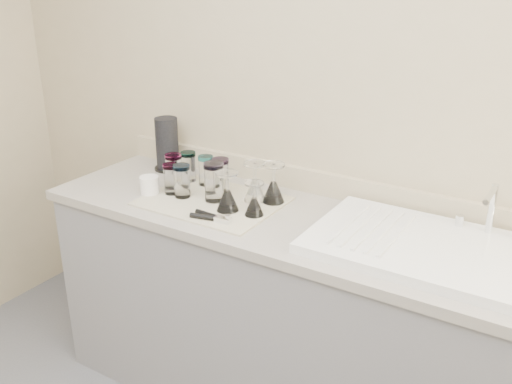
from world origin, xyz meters
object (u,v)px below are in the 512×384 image
Objects in this scene: tumbler_purple at (221,175)px; tumbler_magenta at (171,179)px; tumbler_lavender at (214,182)px; tumbler_extra at (174,170)px; tumbler_cyan at (206,170)px; goblet_front_left at (227,198)px; sink_unit at (432,248)px; goblet_front_right at (254,204)px; white_mug at (149,186)px; goblet_back_right at (273,189)px; tumbler_blue at (182,181)px; can_opener at (212,217)px; goblet_back_left at (255,188)px; tumbler_teal at (189,166)px; paper_towel_roll at (167,145)px.

tumbler_magenta is at bearing -139.81° from tumbler_purple.
tumbler_lavender reaches higher than tumbler_extra.
tumbler_extra is at bearing -143.14° from tumbler_cyan.
tumbler_purple is at bearing 132.37° from goblet_front_left.
goblet_front_right is at bearing -174.63° from sink_unit.
goblet_front_left reaches higher than tumbler_purple.
tumbler_lavender reaches higher than tumbler_magenta.
tumbler_lavender is 1.37× the size of white_mug.
goblet_front_left is at bearing -47.63° from tumbler_purple.
tumbler_cyan is 0.35m from goblet_back_right.
goblet_back_right reaches higher than goblet_front_right.
tumbler_blue is 0.85× the size of can_opener.
tumbler_blue is 0.86× the size of goblet_back_left.
goblet_front_right is at bearing -59.04° from goblet_back_left.
goblet_back_left reaches higher than goblet_front_left.
tumbler_blue reaches higher than tumbler_cyan.
tumbler_purple is 1.07× the size of goblet_front_right.
goblet_back_left is at bearing -5.76° from tumbler_teal.
tumbler_extra reaches higher than tumbler_cyan.
tumbler_magenta is 0.30m from goblet_front_left.
sink_unit is at bearing -4.68° from tumbler_purple.
sink_unit reaches higher than tumbler_teal.
goblet_back_left reaches higher than tumbler_purple.
tumbler_magenta is 0.09m from tumbler_extra.
can_opener is at bearing -166.62° from sink_unit.
tumbler_blue is 0.86× the size of tumbler_lavender.
tumbler_lavender is (0.14, 0.04, 0.01)m from tumbler_blue.
tumbler_lavender is (0.23, -0.13, 0.01)m from tumbler_teal.
tumbler_extra is (-0.11, -0.08, 0.01)m from tumbler_cyan.
tumbler_magenta is at bearing 179.33° from goblet_front_right.
tumbler_cyan is 0.94× the size of tumbler_blue.
tumbler_lavender is (0.20, 0.03, 0.02)m from tumbler_magenta.
white_mug is (-0.15, -0.04, -0.04)m from tumbler_blue.
can_opener is at bearing -27.19° from tumbler_blue.
tumbler_lavender is at bearing -151.64° from goblet_back_right.
tumbler_magenta is 0.33m from paper_towel_roll.
tumbler_cyan is at bearing 178.04° from goblet_back_right.
sink_unit reaches higher than tumbler_extra.
tumbler_blue is at bearing -179.81° from goblet_front_right.
sink_unit is at bearing -5.64° from tumbler_cyan.
tumbler_cyan is at bearing 174.36° from sink_unit.
tumbler_lavender is 1.14× the size of tumbler_extra.
tumbler_lavender is 0.30m from white_mug.
tumbler_extra is (-0.02, -0.08, 0.00)m from tumbler_teal.
white_mug is at bearing -143.26° from tumbler_purple.
goblet_front_right is 0.50m from white_mug.
tumbler_magenta is at bearing 174.44° from tumbler_blue.
white_mug is (-1.17, -0.11, 0.02)m from sink_unit.
white_mug is (-0.28, -0.08, -0.05)m from tumbler_lavender.
paper_towel_roll is (-0.22, 0.24, 0.05)m from tumbler_magenta.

